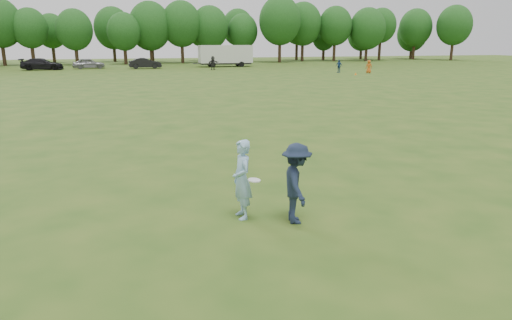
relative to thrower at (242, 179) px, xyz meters
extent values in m
plane|color=#284C15|center=(-0.11, -0.31, -0.88)|extent=(200.00, 200.00, 0.00)
imported|color=#8DBBDB|center=(0.00, 0.00, 0.00)|extent=(0.46, 0.67, 1.76)
imported|color=#192438|center=(1.05, -0.57, -0.01)|extent=(0.83, 1.22, 1.74)
imported|color=navy|center=(23.51, 43.37, -0.09)|extent=(0.81, 0.99, 1.58)
imported|color=#C35617|center=(26.47, 41.24, -0.09)|extent=(0.91, 0.77, 1.58)
imported|color=#2A2A2A|center=(9.55, 53.23, 0.04)|extent=(1.76, 1.25, 1.83)
imported|color=black|center=(-12.78, 59.17, -0.10)|extent=(5.46, 2.35, 1.57)
imported|color=gray|center=(-6.90, 60.42, -0.14)|extent=(4.53, 2.25, 1.48)
imported|color=black|center=(0.78, 58.63, -0.13)|extent=(4.57, 1.71, 1.49)
cone|color=orange|center=(23.54, 39.01, -0.73)|extent=(0.28, 0.28, 0.30)
cylinder|color=white|center=(0.19, -0.32, 0.06)|extent=(0.31, 0.31, 0.06)
cube|color=silver|center=(12.84, 60.33, 1.02)|extent=(8.00, 2.50, 2.60)
cube|color=black|center=(12.84, 60.33, -0.38)|extent=(7.60, 2.30, 0.25)
cylinder|color=black|center=(10.64, 59.08, -0.48)|extent=(0.80, 0.25, 0.80)
cylinder|color=black|center=(10.64, 61.58, -0.48)|extent=(0.80, 0.25, 0.80)
cylinder|color=black|center=(15.04, 59.08, -0.48)|extent=(0.80, 0.25, 0.80)
cylinder|color=black|center=(15.04, 61.58, -0.48)|extent=(0.80, 0.25, 0.80)
cube|color=#333333|center=(8.44, 60.33, -0.33)|extent=(1.20, 0.15, 0.12)
cylinder|color=#332114|center=(-20.34, 73.16, 0.98)|extent=(0.56, 0.56, 3.71)
cylinder|color=#332114|center=(-16.01, 72.78, 0.85)|extent=(0.56, 0.56, 3.46)
ellipsoid|color=#194216|center=(-16.01, 72.78, 4.91)|extent=(5.49, 5.49, 6.31)
cylinder|color=#332114|center=(-9.43, 72.64, 0.69)|extent=(0.56, 0.56, 3.14)
ellipsoid|color=#194216|center=(-9.43, 72.64, 4.72)|extent=(5.78, 5.78, 6.64)
cylinder|color=#332114|center=(-1.72, 72.38, 0.63)|extent=(0.56, 0.56, 3.01)
ellipsoid|color=#194216|center=(-1.72, 72.38, 4.46)|extent=(5.46, 5.46, 6.28)
cylinder|color=#332114|center=(2.72, 74.76, 0.73)|extent=(0.56, 0.56, 3.23)
ellipsoid|color=#194216|center=(2.72, 74.76, 5.44)|extent=(7.29, 7.29, 8.38)
cylinder|color=#332114|center=(8.13, 74.66, 1.01)|extent=(0.56, 0.56, 3.77)
ellipsoid|color=#194216|center=(8.13, 74.66, 5.84)|extent=(6.95, 6.95, 8.00)
cylinder|color=#332114|center=(13.27, 75.24, 0.78)|extent=(0.56, 0.56, 3.33)
ellipsoid|color=#194216|center=(13.27, 75.24, 5.30)|extent=(6.71, 6.71, 7.71)
cylinder|color=#332114|center=(19.47, 75.49, 0.73)|extent=(0.56, 0.56, 3.22)
ellipsoid|color=#194216|center=(19.47, 75.49, 4.69)|extent=(5.54, 5.54, 6.37)
cylinder|color=#332114|center=(25.72, 72.55, 1.20)|extent=(0.56, 0.56, 4.15)
ellipsoid|color=#194216|center=(25.72, 72.55, 6.50)|extent=(7.59, 7.59, 8.73)
cylinder|color=#332114|center=(31.62, 76.07, 1.09)|extent=(0.56, 0.56, 3.95)
ellipsoid|color=#194216|center=(31.62, 76.07, 6.11)|extent=(7.16, 7.16, 8.24)
cylinder|color=#332114|center=(37.75, 74.69, 1.07)|extent=(0.56, 0.56, 3.90)
ellipsoid|color=#194216|center=(37.75, 74.69, 5.78)|extent=(6.49, 6.49, 7.46)
cylinder|color=#332114|center=(44.06, 73.46, 0.70)|extent=(0.56, 0.56, 3.16)
ellipsoid|color=#194216|center=(44.06, 73.46, 5.25)|extent=(6.99, 6.99, 8.04)
cylinder|color=#332114|center=(48.45, 75.88, 1.27)|extent=(0.56, 0.56, 4.29)
ellipsoid|color=#194216|center=(48.45, 75.88, 5.97)|extent=(6.02, 6.02, 6.93)
cylinder|color=#332114|center=(57.59, 77.45, 0.96)|extent=(0.56, 0.56, 3.68)
ellipsoid|color=#194216|center=(57.59, 77.45, 5.68)|extent=(6.78, 6.78, 7.80)
cylinder|color=#332114|center=(62.66, 71.79, 1.10)|extent=(0.56, 0.56, 3.96)
ellipsoid|color=#194216|center=(62.66, 71.79, 6.03)|extent=(6.93, 6.93, 7.96)
cylinder|color=#332114|center=(-14.05, 81.61, 0.77)|extent=(0.56, 0.56, 3.29)
ellipsoid|color=#194216|center=(-14.05, 81.61, 4.67)|extent=(5.30, 5.30, 6.09)
cylinder|color=#332114|center=(-3.60, 83.08, 0.76)|extent=(0.56, 0.56, 3.28)
ellipsoid|color=#194216|center=(-3.60, 83.08, 5.28)|extent=(6.78, 6.78, 7.79)
cylinder|color=#332114|center=(3.34, 81.53, 0.68)|extent=(0.56, 0.56, 3.11)
ellipsoid|color=#194216|center=(3.34, 81.53, 4.50)|extent=(5.34, 5.34, 6.14)
cylinder|color=#332114|center=(12.77, 82.95, 0.87)|extent=(0.56, 0.56, 3.50)
ellipsoid|color=#194216|center=(12.77, 82.95, 4.67)|extent=(4.82, 4.82, 5.54)
cylinder|color=#332114|center=(20.55, 83.54, 1.02)|extent=(0.56, 0.56, 3.80)
ellipsoid|color=#194216|center=(20.55, 83.54, 5.61)|extent=(6.34, 6.34, 7.29)
cylinder|color=#332114|center=(32.61, 81.79, 1.04)|extent=(0.56, 0.56, 3.84)
ellipsoid|color=#194216|center=(32.61, 81.79, 5.13)|extent=(5.09, 5.09, 5.86)
cylinder|color=#332114|center=(38.14, 80.63, 0.41)|extent=(0.56, 0.56, 2.58)
ellipsoid|color=#194216|center=(38.14, 80.63, 3.76)|extent=(4.86, 4.86, 5.59)
cylinder|color=#332114|center=(47.62, 82.07, 0.43)|extent=(0.56, 0.56, 2.62)
ellipsoid|color=#194216|center=(47.62, 82.07, 4.34)|extent=(6.11, 6.11, 7.02)
cylinder|color=#332114|center=(59.18, 80.73, 0.39)|extent=(0.56, 0.56, 2.54)
ellipsoid|color=#194216|center=(59.18, 80.73, 4.41)|extent=(6.47, 6.47, 7.44)
camera|label=1|loc=(-2.33, -9.21, 2.92)|focal=32.00mm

